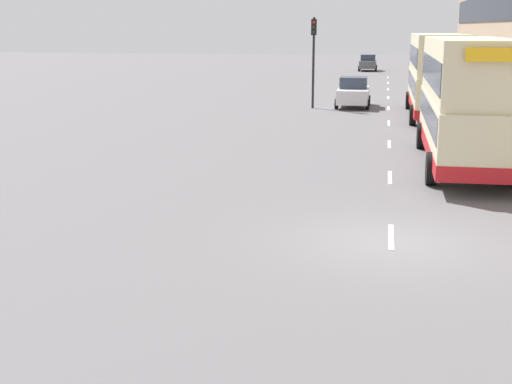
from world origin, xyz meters
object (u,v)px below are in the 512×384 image
at_px(double_decker_bus_near, 467,99).
at_px(car_0, 368,63).
at_px(double_decker_bus_ahead, 437,74).
at_px(car_1, 353,92).
at_px(traffic_light_far_kerb, 314,48).

xyz_separation_m(double_decker_bus_near, car_0, (-4.63, 54.45, -1.42)).
bearing_deg(double_decker_bus_ahead, double_decker_bus_near, -89.66).
bearing_deg(car_1, double_decker_bus_near, 104.26).
bearing_deg(double_decker_bus_near, double_decker_bus_ahead, 90.34).
relative_size(car_0, car_1, 0.97).
distance_m(double_decker_bus_near, car_0, 54.66).
bearing_deg(double_decker_bus_near, traffic_light_far_kerb, 112.11).
bearing_deg(car_0, double_decker_bus_near, 94.86).
relative_size(double_decker_bus_near, car_1, 2.56).
xyz_separation_m(double_decker_bus_near, double_decker_bus_ahead, (-0.08, 13.77, 0.00)).
bearing_deg(car_1, car_0, -89.90).
distance_m(double_decker_bus_near, double_decker_bus_ahead, 13.77).
height_order(car_0, traffic_light_far_kerb, traffic_light_far_kerb).
bearing_deg(traffic_light_far_kerb, car_0, 86.57).
bearing_deg(car_0, car_1, 90.10).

